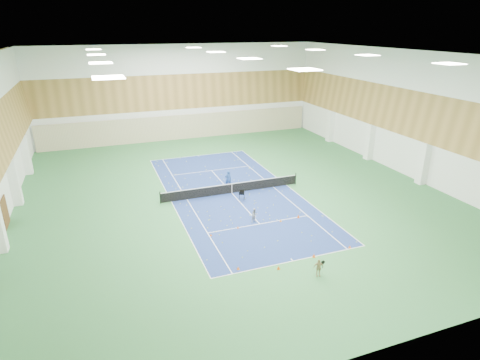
% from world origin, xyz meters
% --- Properties ---
extents(ground, '(40.00, 40.00, 0.00)m').
position_xyz_m(ground, '(0.00, 0.00, 0.00)').
color(ground, '#2E6B38').
rests_on(ground, ground).
extents(room_shell, '(36.00, 40.00, 12.00)m').
position_xyz_m(room_shell, '(0.00, 0.00, 6.00)').
color(room_shell, white).
rests_on(room_shell, ground).
extents(wood_cladding, '(36.00, 40.00, 8.00)m').
position_xyz_m(wood_cladding, '(0.00, 0.00, 8.00)').
color(wood_cladding, '#A0783B').
rests_on(wood_cladding, room_shell).
extents(ceiling_light_grid, '(21.40, 25.40, 0.06)m').
position_xyz_m(ceiling_light_grid, '(0.00, 0.00, 11.92)').
color(ceiling_light_grid, white).
rests_on(ceiling_light_grid, room_shell).
extents(court_surface, '(10.97, 23.77, 0.01)m').
position_xyz_m(court_surface, '(0.00, 0.00, 0.01)').
color(court_surface, navy).
rests_on(court_surface, ground).
extents(tennis_balls_scatter, '(10.57, 22.77, 0.07)m').
position_xyz_m(tennis_balls_scatter, '(0.00, 0.00, 0.05)').
color(tennis_balls_scatter, '#C8D524').
rests_on(tennis_balls_scatter, ground).
extents(tennis_net, '(12.80, 0.10, 1.10)m').
position_xyz_m(tennis_net, '(0.00, 0.00, 0.55)').
color(tennis_net, black).
rests_on(tennis_net, ground).
extents(back_curtain, '(35.40, 0.16, 3.20)m').
position_xyz_m(back_curtain, '(0.00, 19.75, 1.60)').
color(back_curtain, '#C6B793').
rests_on(back_curtain, ground).
extents(door_left_b, '(0.08, 1.80, 2.20)m').
position_xyz_m(door_left_b, '(-17.92, 0.00, 1.10)').
color(door_left_b, '#593319').
rests_on(door_left_b, ground).
extents(coach, '(0.66, 0.48, 1.68)m').
position_xyz_m(coach, '(0.12, 1.37, 0.84)').
color(coach, '#204595').
rests_on(coach, ground).
extents(child_court, '(0.64, 0.57, 1.10)m').
position_xyz_m(child_court, '(-0.21, -5.90, 0.55)').
color(child_court, '#92939A').
rests_on(child_court, ground).
extents(child_apron, '(0.72, 0.43, 1.15)m').
position_xyz_m(child_apron, '(0.66, -13.84, 0.57)').
color(child_apron, tan).
rests_on(child_apron, ground).
extents(ball_cart, '(0.65, 0.65, 0.84)m').
position_xyz_m(ball_cart, '(0.31, -1.70, 0.42)').
color(ball_cart, black).
rests_on(ball_cart, ground).
extents(cone_svc_a, '(0.18, 0.18, 0.19)m').
position_xyz_m(cone_svc_a, '(-4.00, -6.88, 0.10)').
color(cone_svc_a, '#F0600C').
rests_on(cone_svc_a, ground).
extents(cone_svc_b, '(0.17, 0.17, 0.19)m').
position_xyz_m(cone_svc_b, '(-1.79, -6.47, 0.09)').
color(cone_svc_b, '#E7520C').
rests_on(cone_svc_b, ground).
extents(cone_svc_c, '(0.19, 0.19, 0.21)m').
position_xyz_m(cone_svc_c, '(1.68, -6.60, 0.10)').
color(cone_svc_c, orange).
rests_on(cone_svc_c, ground).
extents(cone_svc_d, '(0.23, 0.23, 0.25)m').
position_xyz_m(cone_svc_d, '(3.27, -6.47, 0.13)').
color(cone_svc_d, '#F1520C').
rests_on(cone_svc_d, ground).
extents(cone_base_a, '(0.20, 0.20, 0.22)m').
position_xyz_m(cone_base_a, '(-3.62, -11.54, 0.11)').
color(cone_base_a, '#FF670D').
rests_on(cone_base_a, ground).
extents(cone_base_b, '(0.21, 0.21, 0.23)m').
position_xyz_m(cone_base_b, '(-1.26, -12.37, 0.12)').
color(cone_base_b, '#E2550B').
rests_on(cone_base_b, ground).
extents(cone_base_c, '(0.23, 0.23, 0.25)m').
position_xyz_m(cone_base_c, '(1.50, -11.92, 0.12)').
color(cone_base_c, '#E24C0B').
rests_on(cone_base_c, ground).
extents(cone_base_d, '(0.20, 0.20, 0.22)m').
position_xyz_m(cone_base_d, '(4.36, -11.78, 0.11)').
color(cone_base_d, '#E7500C').
rests_on(cone_base_d, ground).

